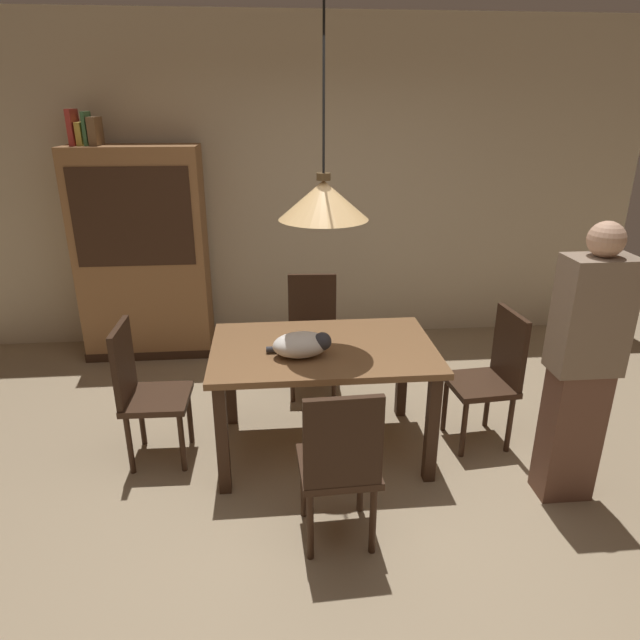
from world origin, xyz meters
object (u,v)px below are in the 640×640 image
at_px(chair_near_front, 340,462).
at_px(pendant_lamp, 323,200).
at_px(dining_table, 322,361).
at_px(chair_left_side, 143,388).
at_px(book_green_slim, 87,129).
at_px(book_brown_thick, 95,131).
at_px(book_yellow_short, 82,134).
at_px(cat_sleeping, 303,344).
at_px(book_red_tall, 73,127).
at_px(chair_right_side, 492,373).
at_px(chair_far_back, 312,329).
at_px(hutch_bookcase, 144,259).
at_px(person_standing, 582,368).

relative_size(chair_near_front, pendant_lamp, 0.72).
relative_size(dining_table, chair_left_side, 1.51).
height_order(pendant_lamp, book_green_slim, pendant_lamp).
relative_size(dining_table, book_brown_thick, 5.83).
relative_size(chair_near_front, book_brown_thick, 3.88).
bearing_deg(dining_table, pendant_lamp, 95.36).
bearing_deg(book_yellow_short, cat_sleeping, -48.13).
bearing_deg(cat_sleeping, book_red_tall, 132.82).
xyz_separation_m(dining_table, book_red_tall, (-1.85, 1.73, 1.34)).
height_order(chair_right_side, book_green_slim, book_green_slim).
height_order(chair_left_side, pendant_lamp, pendant_lamp).
height_order(dining_table, book_green_slim, book_green_slim).
bearing_deg(chair_near_front, cat_sleeping, 100.25).
height_order(chair_far_back, hutch_bookcase, hutch_bookcase).
bearing_deg(cat_sleeping, person_standing, -16.65).
bearing_deg(chair_near_front, chair_right_side, 38.19).
distance_m(chair_right_side, pendant_lamp, 1.61).
distance_m(chair_left_side, cat_sleeping, 1.05).
height_order(book_red_tall, book_brown_thick, book_red_tall).
height_order(pendant_lamp, book_brown_thick, pendant_lamp).
relative_size(chair_near_front, book_red_tall, 3.32).
xyz_separation_m(book_red_tall, book_brown_thick, (0.17, 0.00, -0.03)).
relative_size(cat_sleeping, book_brown_thick, 1.63).
xyz_separation_m(chair_left_side, pendant_lamp, (1.13, -0.00, 1.15)).
relative_size(chair_far_back, chair_left_side, 1.00).
bearing_deg(pendant_lamp, person_standing, -22.98).
distance_m(pendant_lamp, book_red_tall, 2.56).
distance_m(chair_right_side, book_green_slim, 3.66).
distance_m(chair_right_side, book_brown_thick, 3.60).
bearing_deg(book_brown_thick, hutch_bookcase, -0.33).
bearing_deg(book_green_slim, pendant_lamp, -44.67).
bearing_deg(chair_near_front, chair_left_side, 142.12).
xyz_separation_m(chair_left_side, hutch_bookcase, (-0.30, 1.72, 0.38)).
bearing_deg(chair_near_front, dining_table, 90.20).
bearing_deg(book_green_slim, chair_near_front, -56.11).
relative_size(chair_far_back, person_standing, 0.57).
bearing_deg(chair_left_side, pendant_lamp, -0.09).
height_order(chair_right_side, hutch_bookcase, hutch_bookcase).
bearing_deg(chair_left_side, dining_table, -0.09).
xyz_separation_m(pendant_lamp, book_yellow_short, (-1.80, 1.73, 0.28)).
relative_size(dining_table, hutch_bookcase, 0.76).
height_order(book_brown_thick, person_standing, book_brown_thick).
distance_m(chair_near_front, pendant_lamp, 1.45).
distance_m(chair_far_back, chair_near_front, 1.76).
bearing_deg(cat_sleeping, chair_near_front, -79.75).
xyz_separation_m(dining_table, chair_left_side, (-1.13, 0.00, -0.14)).
xyz_separation_m(chair_far_back, book_green_slim, (-1.75, 0.85, 1.47)).
height_order(chair_far_back, pendant_lamp, pendant_lamp).
relative_size(chair_left_side, pendant_lamp, 0.72).
xyz_separation_m(hutch_bookcase, book_yellow_short, (-0.37, 0.00, 1.05)).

